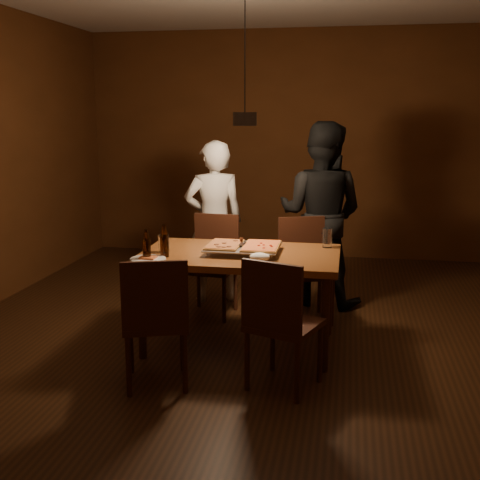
% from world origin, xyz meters
% --- Properties ---
extents(room_shell, '(6.00, 6.00, 6.00)m').
position_xyz_m(room_shell, '(0.00, 0.00, 1.40)').
color(room_shell, '#321B0D').
rests_on(room_shell, ground).
extents(dining_table, '(1.50, 0.90, 0.75)m').
position_xyz_m(dining_table, '(-0.01, -0.18, 0.68)').
color(dining_table, brown).
rests_on(dining_table, floor).
extents(chair_far_left, '(0.46, 0.46, 0.49)m').
position_xyz_m(chair_far_left, '(-0.39, 0.60, 0.54)').
color(chair_far_left, '#38190F').
rests_on(chair_far_left, floor).
extents(chair_far_right, '(0.54, 0.54, 0.49)m').
position_xyz_m(chair_far_right, '(0.43, 0.59, 0.54)').
color(chair_far_right, '#38190F').
rests_on(chair_far_right, floor).
extents(chair_near_left, '(0.53, 0.53, 0.49)m').
position_xyz_m(chair_near_left, '(-0.41, -1.01, 0.54)').
color(chair_near_left, '#38190F').
rests_on(chair_near_left, floor).
extents(chair_near_right, '(0.54, 0.54, 0.49)m').
position_xyz_m(chair_near_right, '(0.38, -0.91, 0.54)').
color(chair_near_right, '#38190F').
rests_on(chair_near_right, floor).
extents(pizza_tray, '(0.59, 0.50, 0.05)m').
position_xyz_m(pizza_tray, '(0.02, -0.16, 0.77)').
color(pizza_tray, silver).
rests_on(pizza_tray, dining_table).
extents(pizza_meat, '(0.25, 0.39, 0.02)m').
position_xyz_m(pizza_meat, '(-0.13, -0.16, 0.81)').
color(pizza_meat, maroon).
rests_on(pizza_meat, pizza_tray).
extents(pizza_cheese, '(0.27, 0.43, 0.02)m').
position_xyz_m(pizza_cheese, '(0.16, -0.16, 0.81)').
color(pizza_cheese, gold).
rests_on(pizza_cheese, pizza_tray).
extents(spatula, '(0.15, 0.26, 0.04)m').
position_xyz_m(spatula, '(0.01, -0.14, 0.81)').
color(spatula, silver).
rests_on(spatula, pizza_tray).
extents(beer_bottle_a, '(0.06, 0.06, 0.23)m').
position_xyz_m(beer_bottle_a, '(-0.63, -0.52, 0.86)').
color(beer_bottle_a, black).
rests_on(beer_bottle_a, dining_table).
extents(beer_bottle_b, '(0.06, 0.06, 0.24)m').
position_xyz_m(beer_bottle_b, '(-0.53, -0.40, 0.87)').
color(beer_bottle_b, black).
rests_on(beer_bottle_b, dining_table).
extents(water_glass_left, '(0.08, 0.08, 0.13)m').
position_xyz_m(water_glass_left, '(-0.58, -0.25, 0.82)').
color(water_glass_left, silver).
rests_on(water_glass_left, dining_table).
extents(water_glass_right, '(0.07, 0.07, 0.15)m').
position_xyz_m(water_glass_right, '(0.64, 0.13, 0.83)').
color(water_glass_right, silver).
rests_on(water_glass_right, dining_table).
extents(plate_slice, '(0.26, 0.26, 0.03)m').
position_xyz_m(plate_slice, '(-0.62, -0.53, 0.76)').
color(plate_slice, white).
rests_on(plate_slice, dining_table).
extents(napkin, '(0.15, 0.11, 0.06)m').
position_xyz_m(napkin, '(0.18, -0.41, 0.78)').
color(napkin, white).
rests_on(napkin, dining_table).
extents(diner_white, '(0.66, 0.55, 1.55)m').
position_xyz_m(diner_white, '(-0.46, 0.95, 0.77)').
color(diner_white, silver).
rests_on(diner_white, floor).
extents(diner_dark, '(0.98, 0.85, 1.72)m').
position_xyz_m(diner_dark, '(0.54, 1.06, 0.86)').
color(diner_dark, black).
rests_on(diner_dark, floor).
extents(pendant_lamp, '(0.18, 0.18, 1.10)m').
position_xyz_m(pendant_lamp, '(0.00, 0.00, 1.76)').
color(pendant_lamp, black).
rests_on(pendant_lamp, ceiling).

